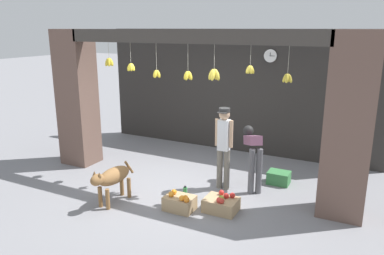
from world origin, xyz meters
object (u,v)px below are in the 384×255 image
shopkeeper (224,143)px  worker_stooping (253,151)px  produce_box_green (279,178)px  wall_clock (270,56)px  dog (112,178)px  fruit_crate_oranges (180,202)px  water_bottle (185,194)px  fruit_crate_apples (221,204)px

shopkeeper → worker_stooping: size_ratio=1.40×
produce_box_green → wall_clock: 2.77m
dog → shopkeeper: shopkeeper is taller
dog → worker_stooping: worker_stooping is taller
dog → produce_box_green: size_ratio=2.49×
worker_stooping → fruit_crate_oranges: (-0.79, -1.40, -0.60)m
dog → wall_clock: bearing=160.3°
shopkeeper → water_bottle: 1.16m
fruit_crate_oranges → water_bottle: bearing=102.8°
fruit_crate_oranges → wall_clock: (0.50, 3.35, 2.19)m
dog → fruit_crate_oranges: dog is taller
dog → shopkeeper: 2.08m
wall_clock → water_bottle: bearing=-100.9°
produce_box_green → fruit_crate_apples: bearing=-110.0°
shopkeeper → water_bottle: size_ratio=5.73×
worker_stooping → shopkeeper: bearing=178.8°
worker_stooping → wall_clock: 2.53m
wall_clock → dog: bearing=-114.3°
fruit_crate_apples → worker_stooping: bearing=82.1°
water_bottle → produce_box_green: bearing=49.0°
fruit_crate_oranges → water_bottle: (-0.08, 0.35, -0.01)m
worker_stooping → water_bottle: (-0.87, -1.04, -0.61)m
wall_clock → shopkeeper: bearing=-94.7°
dog → fruit_crate_apples: bearing=112.1°
fruit_crate_oranges → worker_stooping: bearing=60.6°
water_bottle → fruit_crate_oranges: bearing=-77.2°
dog → fruit_crate_apples: 1.89m
shopkeeper → fruit_crate_oranges: bearing=73.7°
shopkeeper → wall_clock: 2.65m
fruit_crate_oranges → wall_clock: wall_clock is taller
fruit_crate_oranges → water_bottle: fruit_crate_oranges is taller
worker_stooping → fruit_crate_oranges: size_ratio=2.26×
fruit_crate_oranges → produce_box_green: 2.18m
shopkeeper → produce_box_green: shopkeeper is taller
fruit_crate_oranges → produce_box_green: size_ratio=1.19×
shopkeeper → fruit_crate_oranges: (-0.31, -1.13, -0.76)m
worker_stooping → wall_clock: size_ratio=3.59×
produce_box_green → fruit_crate_oranges: bearing=-123.3°
dog → produce_box_green: 3.17m
produce_box_green → wall_clock: (-0.70, 1.53, 2.21)m
wall_clock → fruit_crate_apples: bearing=-87.5°
dog → worker_stooping: size_ratio=0.93×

